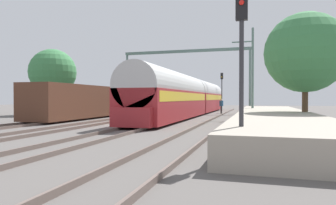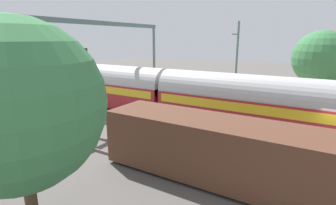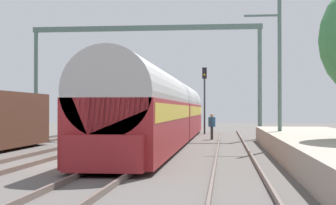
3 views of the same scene
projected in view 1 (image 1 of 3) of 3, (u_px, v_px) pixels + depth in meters
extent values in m
plane|color=#595451|center=(126.00, 124.00, 20.74)|extent=(120.00, 120.00, 0.00)
cube|color=#695851|center=(45.00, 121.00, 22.59)|extent=(0.08, 60.00, 0.16)
cube|color=#695851|center=(62.00, 121.00, 22.19)|extent=(0.08, 60.00, 0.16)
cube|color=#695851|center=(92.00, 122.00, 21.49)|extent=(0.08, 60.00, 0.16)
cube|color=#695851|center=(110.00, 122.00, 21.08)|extent=(0.08, 60.00, 0.16)
cube|color=#695851|center=(143.00, 123.00, 20.38)|extent=(0.08, 60.00, 0.16)
cube|color=#695851|center=(163.00, 124.00, 19.98)|extent=(0.08, 60.00, 0.16)
cube|color=#695851|center=(200.00, 125.00, 19.28)|extent=(0.08, 60.00, 0.16)
cube|color=#695851|center=(223.00, 125.00, 18.88)|extent=(0.08, 60.00, 0.16)
cube|color=#A39989|center=(274.00, 118.00, 19.92)|extent=(4.40, 28.00, 0.90)
cube|color=maroon|center=(172.00, 105.00, 24.56)|extent=(2.90, 16.00, 2.20)
cube|color=gold|center=(172.00, 97.00, 24.55)|extent=(2.93, 15.36, 0.64)
cylinder|color=#B6B6B6|center=(172.00, 89.00, 24.54)|extent=(2.84, 16.00, 2.84)
cube|color=maroon|center=(205.00, 102.00, 40.25)|extent=(2.90, 16.00, 2.20)
cube|color=gold|center=(205.00, 97.00, 40.24)|extent=(2.93, 15.36, 0.64)
cylinder|color=#B6B6B6|center=(205.00, 92.00, 40.23)|extent=(2.84, 16.00, 2.84)
cube|color=maroon|center=(131.00, 117.00, 16.65)|extent=(2.40, 0.50, 1.10)
cube|color=#563323|center=(84.00, 101.00, 26.36)|extent=(2.80, 13.00, 2.70)
cube|color=black|center=(84.00, 116.00, 26.38)|extent=(2.52, 11.96, 0.10)
cylinder|color=#323232|center=(221.00, 110.00, 35.42)|extent=(0.25, 0.25, 0.85)
cube|color=#285684|center=(221.00, 103.00, 35.41)|extent=(0.46, 0.43, 0.64)
sphere|color=tan|center=(221.00, 100.00, 35.40)|extent=(0.24, 0.24, 0.24)
cylinder|color=#2D2D33|center=(241.00, 88.00, 9.21)|extent=(0.14, 0.14, 4.15)
cube|color=black|center=(242.00, 5.00, 9.18)|extent=(0.36, 0.20, 0.90)
sphere|color=red|center=(242.00, 2.00, 9.06)|extent=(0.16, 0.16, 0.16)
cylinder|color=#2D2D33|center=(222.00, 95.00, 42.90)|extent=(0.14, 0.14, 4.50)
cube|color=black|center=(222.00, 76.00, 42.86)|extent=(0.36, 0.20, 0.90)
sphere|color=yellow|center=(222.00, 77.00, 42.75)|extent=(0.16, 0.16, 0.16)
cylinder|color=slate|center=(127.00, 83.00, 40.02)|extent=(0.28, 0.28, 7.50)
cylinder|color=slate|center=(250.00, 82.00, 35.58)|extent=(0.28, 0.28, 7.50)
cube|color=slate|center=(185.00, 51.00, 37.75)|extent=(16.16, 0.24, 0.36)
cylinder|color=slate|center=(253.00, 73.00, 26.61)|extent=(0.20, 0.20, 8.00)
cube|color=slate|center=(242.00, 42.00, 26.83)|extent=(1.80, 0.10, 0.10)
cylinder|color=#4C3826|center=(53.00, 102.00, 32.67)|extent=(0.36, 0.36, 2.73)
sphere|color=#397B46|center=(53.00, 72.00, 32.63)|extent=(4.99, 4.99, 4.99)
cylinder|color=#4C3826|center=(305.00, 104.00, 19.10)|extent=(0.36, 0.36, 2.77)
sphere|color=#397B46|center=(305.00, 53.00, 19.06)|extent=(5.06, 5.06, 5.06)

